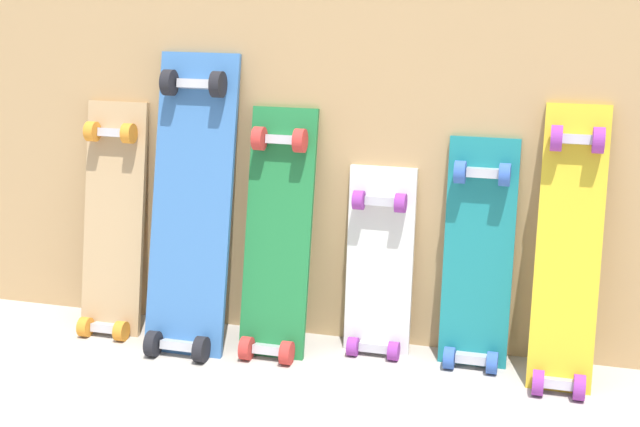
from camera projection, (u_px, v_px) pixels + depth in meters
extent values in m
plane|color=#B2AAA0|center=(326.00, 342.00, 2.52)|extent=(12.00, 12.00, 0.00)
cube|color=tan|center=(334.00, 61.00, 2.36)|extent=(2.30, 0.04, 1.58)
cube|color=tan|center=(114.00, 230.00, 2.56)|extent=(0.18, 0.17, 0.73)
cube|color=#B7B7BF|center=(106.00, 328.00, 2.55)|extent=(0.08, 0.04, 0.03)
cube|color=#B7B7BF|center=(113.00, 133.00, 2.51)|extent=(0.08, 0.04, 0.03)
cylinder|color=orange|center=(85.00, 327.00, 2.55)|extent=(0.03, 0.06, 0.06)
cylinder|color=orange|center=(121.00, 331.00, 2.52)|extent=(0.03, 0.06, 0.06)
cylinder|color=orange|center=(92.00, 131.00, 2.51)|extent=(0.03, 0.06, 0.06)
cylinder|color=orange|center=(129.00, 133.00, 2.48)|extent=(0.03, 0.06, 0.06)
cube|color=#386BAD|center=(191.00, 215.00, 2.44)|extent=(0.23, 0.25, 0.87)
cube|color=#B7B7BF|center=(180.00, 345.00, 2.42)|extent=(0.10, 0.04, 0.03)
cube|color=#B7B7BF|center=(196.00, 84.00, 2.40)|extent=(0.10, 0.04, 0.03)
cylinder|color=black|center=(153.00, 344.00, 2.42)|extent=(0.03, 0.07, 0.07)
cylinder|color=black|center=(201.00, 349.00, 2.39)|extent=(0.03, 0.07, 0.07)
cylinder|color=black|center=(169.00, 83.00, 2.40)|extent=(0.03, 0.07, 0.07)
cylinder|color=black|center=(218.00, 84.00, 2.37)|extent=(0.03, 0.07, 0.07)
cube|color=#1E7238|center=(278.00, 245.00, 2.42)|extent=(0.19, 0.20, 0.74)
cube|color=#B7B7BF|center=(269.00, 349.00, 2.41)|extent=(0.08, 0.04, 0.03)
cube|color=#B7B7BF|center=(281.00, 140.00, 2.38)|extent=(0.08, 0.04, 0.03)
cylinder|color=red|center=(247.00, 348.00, 2.40)|extent=(0.03, 0.06, 0.06)
cylinder|color=red|center=(287.00, 353.00, 2.37)|extent=(0.03, 0.06, 0.06)
cylinder|color=red|center=(259.00, 138.00, 2.38)|extent=(0.03, 0.06, 0.06)
cylinder|color=red|center=(300.00, 141.00, 2.35)|extent=(0.03, 0.06, 0.06)
cube|color=silver|center=(379.00, 273.00, 2.42)|extent=(0.18, 0.09, 0.59)
cube|color=#B7B7BF|center=(374.00, 347.00, 2.43)|extent=(0.08, 0.04, 0.03)
cube|color=#B7B7BF|center=(381.00, 201.00, 2.36)|extent=(0.08, 0.04, 0.03)
cylinder|color=purple|center=(353.00, 346.00, 2.43)|extent=(0.03, 0.05, 0.05)
cylinder|color=purple|center=(394.00, 351.00, 2.40)|extent=(0.03, 0.05, 0.05)
cylinder|color=purple|center=(359.00, 200.00, 2.36)|extent=(0.03, 0.05, 0.05)
cylinder|color=purple|center=(401.00, 203.00, 2.33)|extent=(0.03, 0.05, 0.05)
cube|color=#197A7F|center=(478.00, 265.00, 2.34)|extent=(0.18, 0.10, 0.68)
cube|color=#B7B7BF|center=(471.00, 358.00, 2.35)|extent=(0.08, 0.04, 0.03)
cube|color=#B7B7BF|center=(483.00, 173.00, 2.27)|extent=(0.08, 0.04, 0.03)
cylinder|color=#3359B2|center=(449.00, 358.00, 2.35)|extent=(0.03, 0.06, 0.06)
cylinder|color=#3359B2|center=(492.00, 363.00, 2.32)|extent=(0.03, 0.06, 0.06)
cylinder|color=#3359B2|center=(460.00, 172.00, 2.27)|extent=(0.03, 0.06, 0.06)
cylinder|color=#3359B2|center=(505.00, 175.00, 2.24)|extent=(0.03, 0.06, 0.06)
cube|color=gold|center=(568.00, 262.00, 2.22)|extent=(0.16, 0.20, 0.78)
cube|color=#B7B7BF|center=(558.00, 384.00, 2.21)|extent=(0.07, 0.04, 0.03)
cube|color=#B7B7BF|center=(577.00, 140.00, 2.18)|extent=(0.07, 0.04, 0.03)
cylinder|color=purple|center=(538.00, 383.00, 2.21)|extent=(0.03, 0.06, 0.06)
cylinder|color=purple|center=(579.00, 388.00, 2.18)|extent=(0.03, 0.06, 0.06)
cylinder|color=purple|center=(556.00, 138.00, 2.17)|extent=(0.03, 0.06, 0.06)
cylinder|color=purple|center=(599.00, 140.00, 2.15)|extent=(0.03, 0.06, 0.06)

